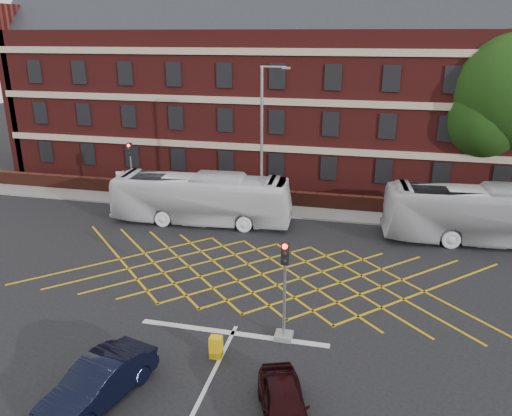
% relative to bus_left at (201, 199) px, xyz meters
% --- Properties ---
extents(ground, '(120.00, 120.00, 0.00)m').
position_rel_bus_left_xyz_m(ground, '(5.49, -8.48, -1.62)').
color(ground, black).
rests_on(ground, ground).
extents(victorian_building, '(51.00, 12.17, 20.40)m').
position_rel_bus_left_xyz_m(victorian_building, '(5.73, 13.52, 6.21)').
color(victorian_building, '#551715').
rests_on(victorian_building, ground).
extents(boundary_wall, '(56.00, 0.50, 1.10)m').
position_rel_bus_left_xyz_m(boundary_wall, '(5.49, 4.52, -1.07)').
color(boundary_wall, '#481C13').
rests_on(boundary_wall, ground).
extents(far_pavement, '(60.00, 3.00, 0.12)m').
position_rel_bus_left_xyz_m(far_pavement, '(5.49, 3.52, -1.56)').
color(far_pavement, slate).
rests_on(far_pavement, ground).
extents(box_junction_hatching, '(8.22, 8.22, 0.02)m').
position_rel_bus_left_xyz_m(box_junction_hatching, '(5.49, -6.48, -1.61)').
color(box_junction_hatching, '#CC990C').
rests_on(box_junction_hatching, ground).
extents(stop_line, '(8.00, 0.30, 0.02)m').
position_rel_bus_left_xyz_m(stop_line, '(5.49, -11.98, -1.61)').
color(stop_line, silver).
rests_on(stop_line, ground).
extents(bus_left, '(11.77, 3.37, 3.24)m').
position_rel_bus_left_xyz_m(bus_left, '(0.00, 0.00, 0.00)').
color(bus_left, white).
rests_on(bus_left, ground).
extents(bus_right, '(12.47, 3.88, 3.42)m').
position_rel_bus_left_xyz_m(bus_right, '(17.60, 0.73, 0.09)').
color(bus_right, silver).
rests_on(bus_right, ground).
extents(car_navy, '(2.63, 4.69, 1.46)m').
position_rel_bus_left_xyz_m(car_navy, '(2.22, -16.85, -0.89)').
color(car_navy, black).
rests_on(car_navy, ground).
extents(car_maroon, '(2.57, 3.90, 1.23)m').
position_rel_bus_left_xyz_m(car_maroon, '(8.41, -16.29, -1.00)').
color(car_maroon, black).
rests_on(car_maroon, ground).
extents(deciduous_tree, '(8.52, 8.50, 12.29)m').
position_rel_bus_left_xyz_m(deciduous_tree, '(19.40, 9.22, 5.83)').
color(deciduous_tree, black).
rests_on(deciduous_tree, ground).
extents(traffic_light_near, '(0.70, 0.70, 4.27)m').
position_rel_bus_left_xyz_m(traffic_light_near, '(7.59, -11.84, 0.14)').
color(traffic_light_near, slate).
rests_on(traffic_light_near, ground).
extents(traffic_light_far, '(0.70, 0.70, 4.27)m').
position_rel_bus_left_xyz_m(traffic_light_far, '(-6.54, 3.35, 0.14)').
color(traffic_light_far, slate).
rests_on(traffic_light_far, ground).
extents(street_lamp, '(2.25, 1.00, 9.88)m').
position_rel_bus_left_xyz_m(street_lamp, '(3.73, 1.50, 1.86)').
color(street_lamp, slate).
rests_on(street_lamp, ground).
extents(direction_signs, '(1.10, 0.16, 2.20)m').
position_rel_bus_left_xyz_m(direction_signs, '(-7.18, 3.23, -0.24)').
color(direction_signs, gray).
rests_on(direction_signs, ground).
extents(utility_cabinet, '(0.46, 0.36, 0.90)m').
position_rel_bus_left_xyz_m(utility_cabinet, '(5.31, -13.67, -1.17)').
color(utility_cabinet, '#E8B30D').
rests_on(utility_cabinet, ground).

